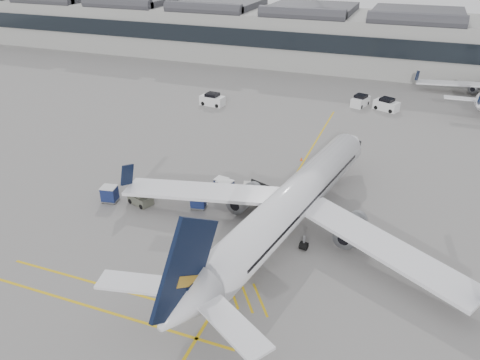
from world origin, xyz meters
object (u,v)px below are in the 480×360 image
(ramp_agent_a, at_px, (242,201))
(ramp_agent_b, at_px, (199,193))
(baggage_cart_a, at_px, (225,188))
(belt_loader, at_px, (256,191))
(airliner_main, at_px, (289,205))
(pushback_tug, at_px, (141,199))

(ramp_agent_a, height_order, ramp_agent_b, ramp_agent_a)
(baggage_cart_a, bearing_deg, belt_loader, 36.22)
(airliner_main, relative_size, baggage_cart_a, 19.16)
(ramp_agent_b, bearing_deg, ramp_agent_a, -175.52)
(ramp_agent_b, bearing_deg, belt_loader, -146.34)
(baggage_cart_a, relative_size, pushback_tug, 0.70)
(ramp_agent_b, height_order, pushback_tug, ramp_agent_b)
(airliner_main, distance_m, ramp_agent_b, 11.41)
(belt_loader, xyz_separation_m, ramp_agent_b, (-5.43, -3.20, 0.26))
(baggage_cart_a, distance_m, ramp_agent_a, 3.23)
(airliner_main, distance_m, pushback_tug, 16.58)
(baggage_cart_a, bearing_deg, ramp_agent_a, -19.51)
(belt_loader, distance_m, baggage_cart_a, 3.45)
(ramp_agent_b, bearing_deg, airliner_main, 169.12)
(airliner_main, bearing_deg, ramp_agent_b, 176.28)
(belt_loader, xyz_separation_m, pushback_tug, (-10.99, -6.26, 0.12))
(airliner_main, xyz_separation_m, ramp_agent_a, (-5.82, 2.83, -2.27))
(airliner_main, xyz_separation_m, baggage_cart_a, (-8.55, 4.56, -2.08))
(ramp_agent_a, bearing_deg, ramp_agent_b, 148.59)
(ramp_agent_a, bearing_deg, baggage_cart_a, 114.89)
(airliner_main, bearing_deg, belt_loader, 142.83)
(baggage_cart_a, bearing_deg, airliner_main, -15.19)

